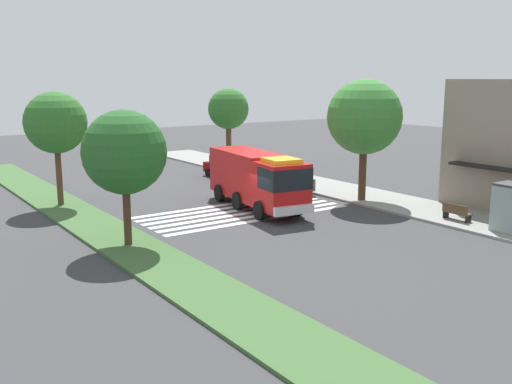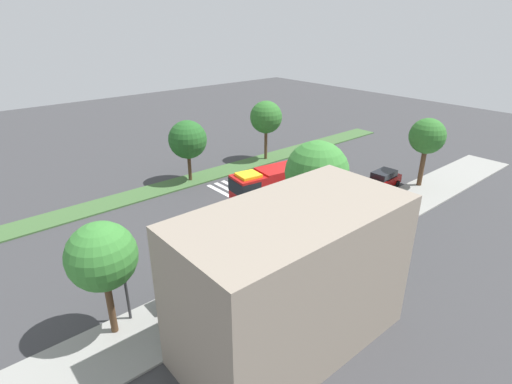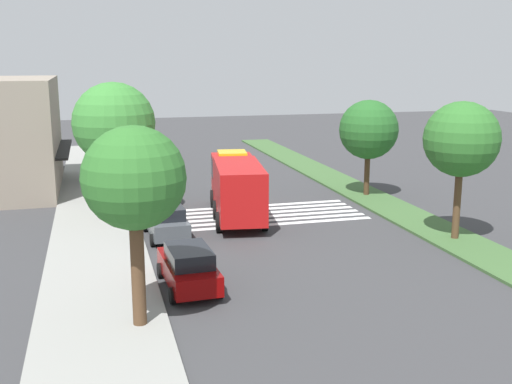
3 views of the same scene
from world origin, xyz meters
The scene contains 16 objects.
ground_plane centered at (0.00, 0.00, 0.00)m, with size 120.00×120.00×0.00m, color #38383A.
sidewalk centered at (0.00, 9.20, 0.07)m, with size 60.00×4.60×0.14m, color gray.
median_strip centered at (0.00, -8.40, 0.07)m, with size 60.00×3.00×0.14m, color #3D6033.
crosswalk centered at (-2.28, 0.00, 0.01)m, with size 4.95×12.42×0.01m.
fire_truck centered at (-2.33, 1.24, 1.94)m, with size 9.21×3.68×3.45m.
parked_car_west centered at (-12.98, 5.70, 0.89)m, with size 4.57×2.21×1.74m.
parked_car_mid centered at (-5.56, 5.70, 0.89)m, with size 4.33×2.15×1.73m.
bus_stop_shelter centered at (10.61, 8.18, 1.89)m, with size 3.50×1.40×2.46m.
bench_near_shelter centered at (6.61, 8.21, 0.59)m, with size 1.60×0.50×0.90m.
street_lamp centered at (14.59, 7.50, 3.41)m, with size 0.36×0.36×5.47m.
storefront_building centered at (8.79, 14.46, 3.88)m, with size 11.86×6.73×7.76m.
sidewalk_tree_far_west centered at (-16.26, 7.90, 5.19)m, with size 3.46×3.46×6.85m.
sidewalk_tree_west centered at (-0.29, 7.90, 5.40)m, with size 4.71×4.71×7.64m.
sidewalk_tree_center centered at (15.67, 7.90, 4.87)m, with size 3.56×3.56×6.55m.
median_tree_far_west centered at (-9.86, -8.40, 5.16)m, with size 3.73×3.73×6.91m.
median_tree_west centered at (0.72, -8.40, 4.48)m, with size 3.88×3.88×6.30m.
Camera 2 is at (20.86, 25.87, 15.88)m, focal length 28.18 mm.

